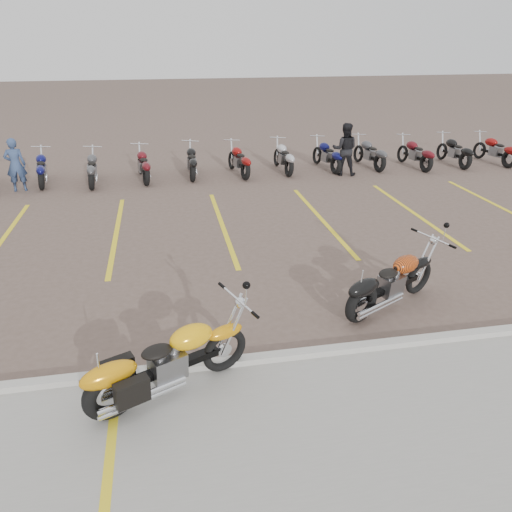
% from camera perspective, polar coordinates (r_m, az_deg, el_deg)
% --- Properties ---
extents(ground, '(100.00, 100.00, 0.00)m').
position_cam_1_polar(ground, '(9.51, -0.82, -4.90)').
color(ground, brown).
rests_on(ground, ground).
extents(concrete_apron, '(60.00, 5.00, 0.01)m').
position_cam_1_polar(concrete_apron, '(6.08, 7.37, -25.52)').
color(concrete_apron, '#9E9B93').
rests_on(concrete_apron, ground).
extents(curb, '(60.00, 0.18, 0.12)m').
position_cam_1_polar(curb, '(7.82, 1.78, -11.52)').
color(curb, '#ADAAA3').
rests_on(curb, ground).
extents(parking_stripes, '(38.00, 5.50, 0.01)m').
position_cam_1_polar(parking_stripes, '(13.11, -3.86, 3.50)').
color(parking_stripes, yellow).
rests_on(parking_stripes, ground).
extents(yellow_cruiser, '(2.30, 1.15, 1.01)m').
position_cam_1_polar(yellow_cruiser, '(7.04, -10.32, -12.07)').
color(yellow_cruiser, black).
rests_on(yellow_cruiser, ground).
extents(flame_cruiser, '(2.15, 1.21, 0.97)m').
position_cam_1_polar(flame_cruiser, '(9.29, 14.90, -3.16)').
color(flame_cruiser, black).
rests_on(flame_cruiser, ground).
extents(person_a, '(0.66, 0.47, 1.68)m').
position_cam_1_polar(person_a, '(17.54, -25.79, 9.36)').
color(person_a, navy).
rests_on(person_a, ground).
extents(person_b, '(1.06, 0.94, 1.81)m').
position_cam_1_polar(person_b, '(18.02, 10.11, 11.92)').
color(person_b, black).
rests_on(person_b, ground).
extents(bg_bike_row, '(22.27, 2.05, 1.10)m').
position_cam_1_polar(bg_bike_row, '(17.64, -4.76, 10.76)').
color(bg_bike_row, black).
rests_on(bg_bike_row, ground).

